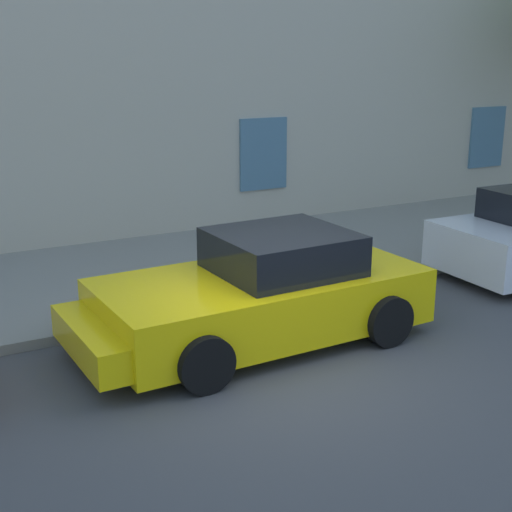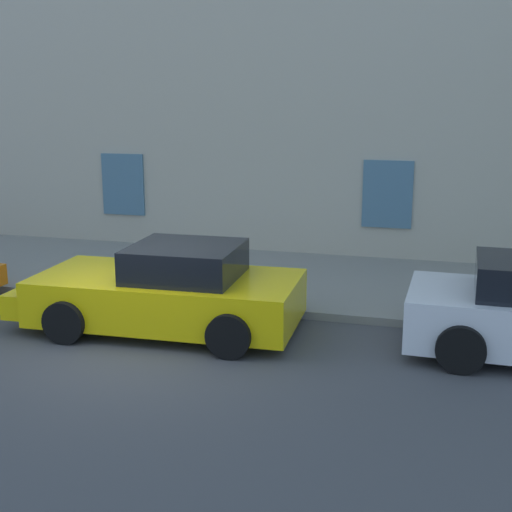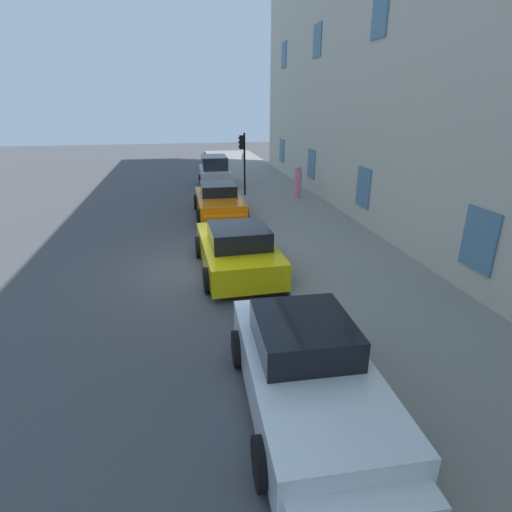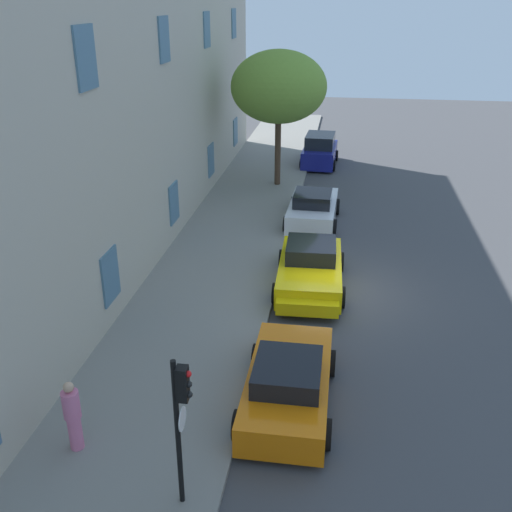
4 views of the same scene
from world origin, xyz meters
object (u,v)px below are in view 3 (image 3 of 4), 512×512
(sportscar_red_lead, at_px, (220,203))
(sportscar_white_middle, at_px, (310,380))
(sportscar_yellow_flank, at_px, (236,248))
(hatchback_distant, at_px, (215,173))
(traffic_light, at_px, (243,153))
(pedestrian_admiring, at_px, (298,181))

(sportscar_red_lead, xyz_separation_m, sportscar_white_middle, (12.11, 0.18, 0.03))
(sportscar_red_lead, xyz_separation_m, sportscar_yellow_flank, (5.90, -0.10, 0.02))
(sportscar_yellow_flank, xyz_separation_m, hatchback_distant, (-12.41, 0.48, 0.19))
(traffic_light, bearing_deg, pedestrian_admiring, 68.40)
(sportscar_yellow_flank, relative_size, traffic_light, 1.51)
(sportscar_white_middle, relative_size, traffic_light, 1.48)
(sportscar_white_middle, distance_m, traffic_light, 15.71)
(sportscar_red_lead, height_order, pedestrian_admiring, pedestrian_admiring)
(hatchback_distant, bearing_deg, sportscar_yellow_flank, -2.21)
(sportscar_white_middle, distance_m, pedestrian_admiring, 15.07)
(traffic_light, bearing_deg, hatchback_distant, -158.65)
(sportscar_red_lead, bearing_deg, traffic_light, 155.44)
(sportscar_yellow_flank, bearing_deg, hatchback_distant, 177.79)
(sportscar_yellow_flank, bearing_deg, sportscar_white_middle, 2.57)
(sportscar_red_lead, bearing_deg, sportscar_white_middle, 0.86)
(sportscar_white_middle, bearing_deg, traffic_light, 174.87)
(traffic_light, xyz_separation_m, pedestrian_admiring, (1.04, 2.63, -1.29))
(sportscar_white_middle, height_order, hatchback_distant, hatchback_distant)
(sportscar_red_lead, xyz_separation_m, pedestrian_admiring, (-2.41, 4.21, 0.38))
(sportscar_red_lead, bearing_deg, hatchback_distant, 176.64)
(traffic_light, height_order, pedestrian_admiring, traffic_light)
(sportscar_yellow_flank, height_order, pedestrian_admiring, pedestrian_admiring)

